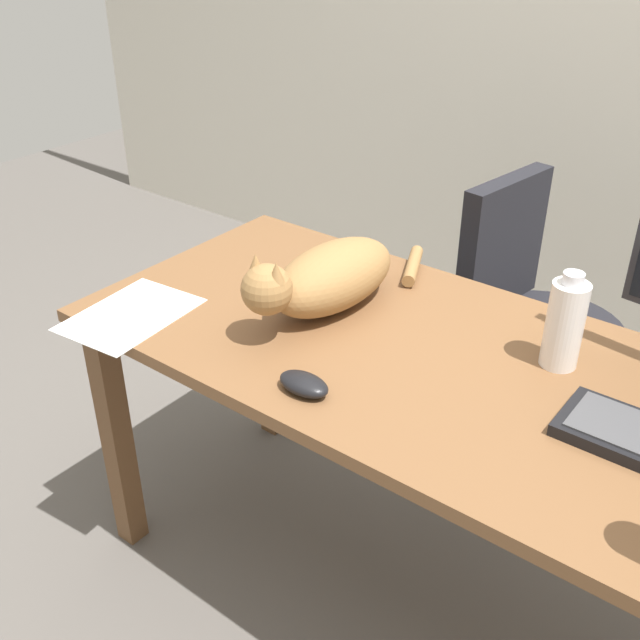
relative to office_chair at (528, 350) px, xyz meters
The scene contains 7 objects.
ground_plane 0.81m from the office_chair, 82.59° to the right, with size 8.00×8.00×0.00m, color #59544F.
desk 0.76m from the office_chair, 82.59° to the right, with size 1.66×0.73×0.74m.
office_chair is the anchor object (origin of this frame).
cat 0.85m from the office_chair, 109.81° to the right, with size 0.21×0.61×0.20m.
computer_mouse 1.05m from the office_chair, 94.83° to the right, with size 0.11×0.06×0.04m, color black.
paper_sheet 1.20m from the office_chair, 120.70° to the right, with size 0.21×0.30×0.00m, color white.
spray_bottle 0.79m from the office_chair, 64.93° to the right, with size 0.08×0.08×0.21m.
Camera 1 is at (0.58, -1.18, 1.59)m, focal length 41.99 mm.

